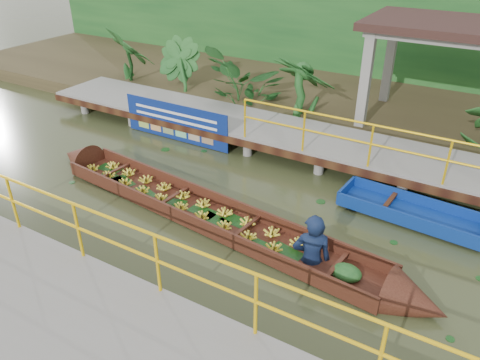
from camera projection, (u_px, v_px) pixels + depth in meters
The scene contains 9 objects.
ground at pixel (225, 214), 9.87m from camera, with size 80.00×80.00×0.00m, color #2E351A.
land_strip at pixel (346, 100), 15.39m from camera, with size 30.00×8.00×0.45m, color #342C1A.
far_dock at pixel (295, 137), 12.20m from camera, with size 16.00×2.06×1.66m.
pavilion at pixel (455, 37), 11.89m from camera, with size 4.40×3.00×3.00m.
foliage_backdrop at pixel (376, 31), 16.41m from camera, with size 30.00×0.80×4.00m, color #16451B.
vendor_boat at pixel (224, 214), 9.31m from camera, with size 9.62×1.95×2.34m.
moored_blue_boat at pixel (453, 226), 9.23m from camera, with size 3.46×1.13×0.81m.
blue_banner at pixel (176, 122), 12.86m from camera, with size 3.38×0.04×1.06m.
tropical_plants at pixel (298, 85), 13.61m from camera, with size 14.21×1.21×1.51m.
Camera 1 is at (4.47, -6.95, 5.44)m, focal length 35.00 mm.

